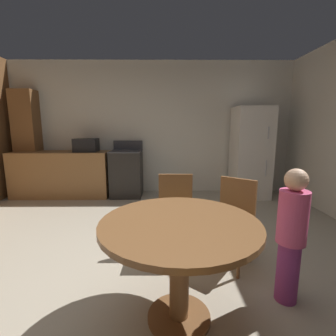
# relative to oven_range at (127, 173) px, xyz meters

# --- Properties ---
(ground_plane) EXTENTS (14.00, 14.00, 0.00)m
(ground_plane) POSITION_rel_oven_range_xyz_m (0.50, -2.75, -0.47)
(ground_plane) COLOR #A89E89
(wall_back) EXTENTS (6.06, 0.12, 2.70)m
(wall_back) POSITION_rel_oven_range_xyz_m (0.50, 0.40, 0.88)
(wall_back) COLOR beige
(wall_back) RESTS_ON ground
(kitchen_counter) EXTENTS (1.88, 0.60, 0.90)m
(kitchen_counter) POSITION_rel_oven_range_xyz_m (-1.29, -0.00, -0.02)
(kitchen_counter) COLOR olive
(kitchen_counter) RESTS_ON ground
(pantry_column) EXTENTS (0.44, 0.36, 2.10)m
(pantry_column) POSITION_rel_oven_range_xyz_m (-2.01, 0.18, 0.58)
(pantry_column) COLOR brown
(pantry_column) RESTS_ON ground
(oven_range) EXTENTS (0.60, 0.60, 1.10)m
(oven_range) POSITION_rel_oven_range_xyz_m (0.00, 0.00, 0.00)
(oven_range) COLOR black
(oven_range) RESTS_ON ground
(refrigerator) EXTENTS (0.68, 0.68, 1.76)m
(refrigerator) POSITION_rel_oven_range_xyz_m (2.46, -0.05, 0.41)
(refrigerator) COLOR silver
(refrigerator) RESTS_ON ground
(microwave) EXTENTS (0.44, 0.32, 0.26)m
(microwave) POSITION_rel_oven_range_xyz_m (-0.78, -0.00, 0.56)
(microwave) COLOR black
(microwave) RESTS_ON kitchen_counter
(dining_table) EXTENTS (1.10, 1.10, 0.76)m
(dining_table) POSITION_rel_oven_range_xyz_m (0.88, -3.18, 0.13)
(dining_table) COLOR brown
(dining_table) RESTS_ON ground
(chair_northeast) EXTENTS (0.56, 0.56, 0.87)m
(chair_northeast) POSITION_rel_oven_range_xyz_m (1.47, -2.42, 0.03)
(chair_northeast) COLOR brown
(chair_northeast) RESTS_ON ground
(chair_north) EXTENTS (0.41, 0.41, 0.87)m
(chair_north) POSITION_rel_oven_range_xyz_m (0.89, -2.22, 0.03)
(chair_north) COLOR brown
(chair_north) RESTS_ON ground
(person_child) EXTENTS (0.26, 0.26, 1.09)m
(person_child) POSITION_rel_oven_range_xyz_m (1.76, -2.99, 0.11)
(person_child) COLOR #8C337A
(person_child) RESTS_ON ground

